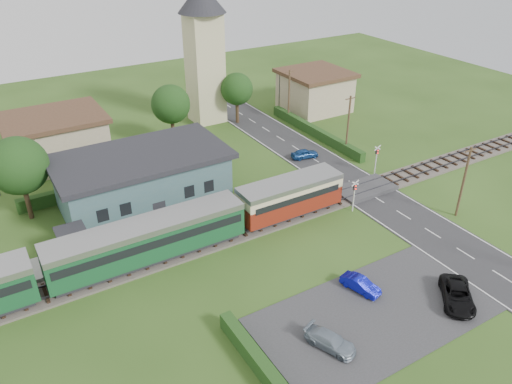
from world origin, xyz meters
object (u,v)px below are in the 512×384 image
car_park_blue (360,284)px  pedestrian_near (229,199)px  crossing_signal_far (377,155)px  house_west (56,139)px  car_park_silver (330,341)px  station_building (143,179)px  pedestrian_far (97,243)px  church_tower (204,44)px  car_on_road (305,154)px  car_park_dark (457,295)px  equipment_hut (73,243)px  crossing_signal_near (355,191)px  house_east (315,90)px  train (109,252)px

car_park_blue → pedestrian_near: (-3.05, 15.11, 0.73)m
crossing_signal_far → car_park_blue: crossing_signal_far is taller
house_west → car_park_silver: bearing=-76.7°
station_building → car_park_blue: (9.36, -20.49, -2.10)m
car_park_silver → pedestrian_far: bearing=98.5°
church_tower → car_on_road: bearing=-75.6°
pedestrian_far → car_park_dark: bearing=-131.7°
station_building → pedestrian_far: (-6.29, -6.26, -1.31)m
equipment_hut → car_park_dark: 29.65m
station_building → crossing_signal_far: station_building is taller
crossing_signal_near → car_on_road: 12.22m
house_west → house_east: bearing=-1.6°
station_building → car_on_road: station_building is taller
house_west → crossing_signal_near: 33.22m
equipment_hut → crossing_signal_far: bearing=-1.5°
car_park_dark → pedestrian_near: bearing=153.4°
train → pedestrian_near: bearing=16.3°
equipment_hut → pedestrian_far: 1.81m
house_west → crossing_signal_far: 35.26m
house_east → crossing_signal_near: (-13.60, -24.41, -0.66)m
train → car_park_silver: bearing=-56.1°
crossing_signal_near → crossing_signal_far: bearing=33.7°
equipment_hut → train: size_ratio=0.06×
equipment_hut → house_west: bearing=81.4°
crossing_signal_near → car_park_silver: (-12.48, -12.38, -1.55)m
train → pedestrian_far: (-0.28, 2.73, -0.79)m
station_building → car_park_dark: bearing=-60.0°
station_building → house_east: house_east is taller
crossing_signal_near → car_on_road: size_ratio=1.05×
house_west → car_park_blue: (14.36, -34.50, -2.20)m
house_west → car_park_dark: (19.50, -39.09, -2.10)m
equipment_hut → train: train is taller
equipment_hut → car_park_dark: bearing=-40.6°
equipment_hut → car_park_blue: equipment_hut is taller
church_tower → car_on_road: 19.70m
crossing_signal_near → car_park_dark: bearing=-97.9°
church_tower → crossing_signal_far: church_tower is taller
house_east → crossing_signal_near: size_ratio=2.69×
station_building → car_park_dark: station_building is taller
house_west → car_park_blue: house_west is taller
train → car_park_blue: 19.26m
equipment_hut → house_west: size_ratio=0.24×
train → church_tower: (21.02, 26.00, 8.05)m
car_park_blue → crossing_signal_far: bearing=28.8°
station_building → pedestrian_far: station_building is taller
train → church_tower: church_tower is taller
crossing_signal_near → car_park_silver: 17.64m
station_building → car_park_blue: station_building is taller
station_building → crossing_signal_near: (16.40, -11.40, -0.55)m
car_park_silver → pedestrian_near: pedestrian_near is taller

